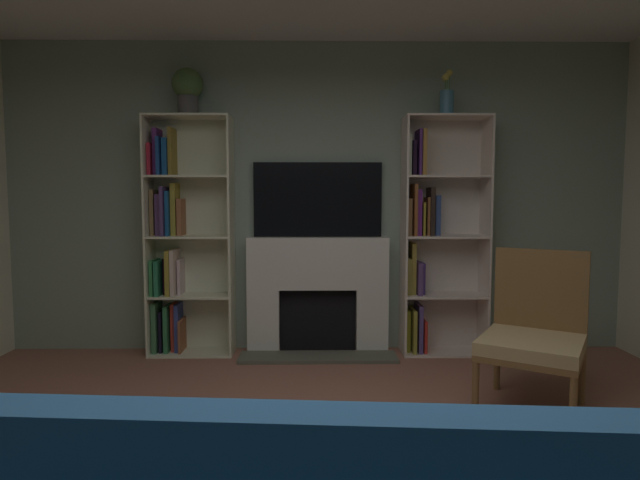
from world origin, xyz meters
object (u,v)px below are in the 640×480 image
at_px(tv, 318,200).
at_px(potted_plant, 188,88).
at_px(bookshelf_left, 180,241).
at_px(bookshelf_right, 432,239).
at_px(vase_with_flowers, 447,100).
at_px(fireplace, 318,293).
at_px(armchair, 534,331).

bearing_deg(tv, potted_plant, -173.84).
bearing_deg(bookshelf_left, bookshelf_right, -0.14).
bearing_deg(vase_with_flowers, bookshelf_right, 161.35).
height_order(fireplace, armchair, same).
height_order(bookshelf_right, potted_plant, potted_plant).
bearing_deg(armchair, fireplace, 137.54).
bearing_deg(bookshelf_right, armchair, -72.90).
xyz_separation_m(potted_plant, vase_with_flowers, (2.22, 0.00, -0.09)).
relative_size(bookshelf_right, vase_with_flowers, 5.32).
bearing_deg(tv, vase_with_flowers, -6.15).
distance_m(tv, armchair, 2.13).
xyz_separation_m(fireplace, potted_plant, (-1.11, -0.05, 1.78)).
height_order(tv, potted_plant, potted_plant).
distance_m(fireplace, potted_plant, 2.10).
height_order(bookshelf_right, armchair, bookshelf_right).
xyz_separation_m(tv, bookshelf_left, (-1.21, -0.08, -0.37)).
bearing_deg(armchair, potted_plant, 153.88).
height_order(bookshelf_left, bookshelf_right, same).
bearing_deg(armchair, bookshelf_right, 107.10).
bearing_deg(vase_with_flowers, potted_plant, -180.00).
bearing_deg(armchair, tv, 136.06).
bearing_deg(tv, fireplace, -90.00).
relative_size(potted_plant, vase_with_flowers, 1.03).
bearing_deg(vase_with_flowers, armchair, -76.66).
bearing_deg(tv, bookshelf_left, -176.15).
distance_m(bookshelf_left, armchair, 2.95).
height_order(bookshelf_left, armchair, bookshelf_left).
xyz_separation_m(tv, vase_with_flowers, (1.11, -0.12, 0.86)).
distance_m(fireplace, tv, 0.83).
relative_size(fireplace, tv, 1.19).
xyz_separation_m(vase_with_flowers, armchair, (0.29, -1.23, -1.71)).
xyz_separation_m(fireplace, armchair, (1.41, -1.29, -0.02)).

